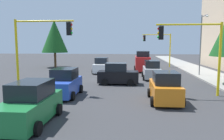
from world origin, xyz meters
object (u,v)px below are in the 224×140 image
at_px(traffic_signal_far_left, 159,43).
at_px(delivery_van_red, 142,62).
at_px(street_lamp_curbside, 202,38).
at_px(car_black, 118,75).
at_px(traffic_signal_near_right, 39,41).
at_px(car_orange, 165,88).
at_px(traffic_signal_near_left, 193,44).
at_px(tree_opposite_side, 55,36).
at_px(car_silver, 151,70).
at_px(car_green, 31,104).
at_px(car_white, 102,66).
at_px(car_blue, 64,84).

height_order(traffic_signal_far_left, delivery_van_red, traffic_signal_far_left).
distance_m(street_lamp_curbside, car_black, 11.30).
relative_size(traffic_signal_near_right, car_orange, 1.47).
height_order(delivery_van_red, car_black, delivery_van_red).
distance_m(car_black, car_orange, 6.87).
distance_m(traffic_signal_far_left, traffic_signal_near_left, 20.00).
xyz_separation_m(tree_opposite_side, car_black, (14.00, 11.01, -4.06)).
bearing_deg(car_silver, delivery_van_red, -174.26).
distance_m(traffic_signal_near_right, delivery_van_red, 16.66).
bearing_deg(car_green, street_lamp_curbside, 141.79).
bearing_deg(tree_opposite_side, traffic_signal_far_left, 96.85).
relative_size(traffic_signal_near_right, car_silver, 1.37).
distance_m(delivery_van_red, car_white, 5.87).
height_order(car_white, car_silver, same).
bearing_deg(street_lamp_curbside, delivery_van_red, -124.98).
bearing_deg(street_lamp_curbside, car_silver, -69.95).
bearing_deg(car_black, car_green, -18.23).
distance_m(traffic_signal_far_left, car_black, 17.21).
bearing_deg(car_blue, car_green, 0.96).
xyz_separation_m(delivery_van_red, car_silver, (6.60, 0.66, -0.39)).
bearing_deg(car_white, street_lamp_curbside, 79.87).
bearing_deg(traffic_signal_near_right, tree_opposite_side, -163.54).
bearing_deg(car_black, traffic_signal_far_left, 160.59).
distance_m(tree_opposite_side, car_silver, 18.30).
relative_size(traffic_signal_near_left, car_silver, 1.28).
distance_m(car_silver, car_green, 15.53).
bearing_deg(traffic_signal_near_right, car_silver, 129.47).
distance_m(car_white, car_green, 18.16).
distance_m(street_lamp_curbside, tree_opposite_side, 21.88).
bearing_deg(car_silver, car_green, -26.22).
relative_size(tree_opposite_side, car_white, 2.00).
xyz_separation_m(traffic_signal_near_left, tree_opposite_side, (-18.00, -16.63, 1.23)).
height_order(car_white, car_blue, same).
distance_m(delivery_van_red, car_silver, 6.64).
bearing_deg(car_orange, traffic_signal_near_left, 131.81).
bearing_deg(traffic_signal_far_left, car_orange, -5.74).
xyz_separation_m(car_black, car_silver, (-3.51, 3.43, 0.00)).
relative_size(car_white, car_black, 1.02).
distance_m(car_blue, car_green, 5.43).
bearing_deg(traffic_signal_far_left, traffic_signal_near_right, -29.53).
distance_m(car_black, car_silver, 4.90).
relative_size(traffic_signal_near_left, car_orange, 1.39).
distance_m(street_lamp_curbside, car_white, 12.45).
distance_m(street_lamp_curbside, delivery_van_red, 8.42).
height_order(car_orange, car_silver, same).
relative_size(street_lamp_curbside, car_black, 1.88).
height_order(car_blue, car_silver, same).
xyz_separation_m(car_orange, car_blue, (-0.96, -6.95, 0.00)).
bearing_deg(car_black, street_lamp_curbside, 121.41).
height_order(delivery_van_red, car_white, delivery_van_red).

